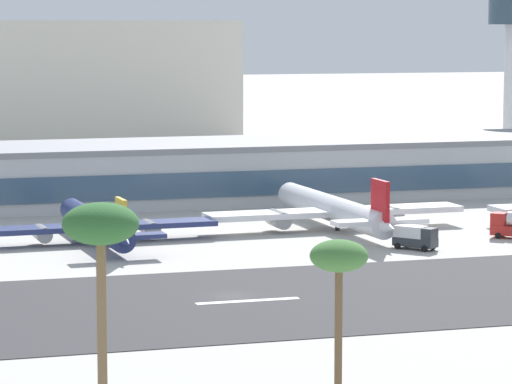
# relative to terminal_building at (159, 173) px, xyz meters

# --- Properties ---
(ground_plane) EXTENTS (1400.00, 1400.00, 0.00)m
(ground_plane) POSITION_rel_terminal_building_xyz_m (-11.56, -86.94, -5.22)
(ground_plane) COLOR #B2AFA8
(runway_strip) EXTENTS (800.00, 40.43, 0.08)m
(runway_strip) POSITION_rel_terminal_building_xyz_m (-11.56, -90.42, -5.18)
(runway_strip) COLOR #2D2D30
(runway_strip) RESTS_ON ground_plane
(runway_centreline_dash_4) EXTENTS (12.00, 1.20, 0.01)m
(runway_centreline_dash_4) POSITION_rel_terminal_building_xyz_m (-10.65, -90.42, -5.13)
(runway_centreline_dash_4) COLOR white
(runway_centreline_dash_4) RESTS_ON runway_strip
(terminal_building) EXTENTS (212.12, 25.85, 10.42)m
(terminal_building) POSITION_rel_terminal_building_xyz_m (0.00, 0.00, 0.00)
(terminal_building) COLOR #B7BABC
(terminal_building) RESTS_ON ground_plane
(airliner_gold_tail_gate_1) EXTENTS (34.88, 38.85, 8.10)m
(airliner_gold_tail_gate_1) POSITION_rel_terminal_building_xyz_m (-18.95, -43.65, -2.64)
(airliner_gold_tail_gate_1) COLOR navy
(airliner_gold_tail_gate_1) RESTS_ON ground_plane
(airliner_red_tail_gate_2) EXTENTS (40.44, 44.75, 9.34)m
(airliner_red_tail_gate_2) POSITION_rel_terminal_building_xyz_m (18.08, -41.05, -2.25)
(airliner_red_tail_gate_2) COLOR white
(airliner_red_tail_gate_2) RESTS_ON ground_plane
(service_box_truck_1) EXTENTS (5.59, 6.21, 3.25)m
(service_box_truck_1) POSITION_rel_terminal_building_xyz_m (22.04, -61.61, -3.43)
(service_box_truck_1) COLOR #2D3338
(service_box_truck_1) RESTS_ON ground_plane
(palm_tree_0) EXTENTS (4.69, 4.69, 13.83)m
(palm_tree_0) POSITION_rel_terminal_building_xyz_m (-16.45, -135.45, 6.83)
(palm_tree_0) COLOR brown
(palm_tree_0) RESTS_ON ground_plane
(palm_tree_1) EXTENTS (6.01, 6.01, 17.14)m
(palm_tree_1) POSITION_rel_terminal_building_xyz_m (-35.06, -132.46, 9.71)
(palm_tree_1) COLOR brown
(palm_tree_1) RESTS_ON ground_plane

